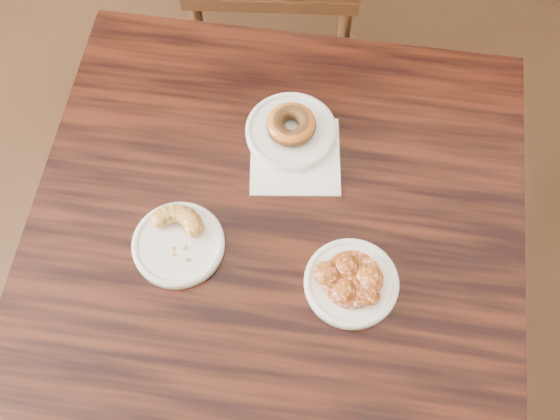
{
  "coord_description": "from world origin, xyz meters",
  "views": [
    {
      "loc": [
        -0.07,
        -0.53,
        1.85
      ],
      "look_at": [
        -0.04,
        -0.01,
        0.8
      ],
      "focal_mm": 45.0,
      "sensor_mm": 36.0,
      "label": 1
    }
  ],
  "objects_px": {
    "glazed_donut": "(291,125)",
    "apple_fritter": "(352,278)",
    "cruller_fragment": "(177,239)",
    "cafe_table": "(276,297)"
  },
  "relations": [
    {
      "from": "glazed_donut",
      "to": "apple_fritter",
      "type": "bearing_deg",
      "value": -74.38
    },
    {
      "from": "cafe_table",
      "to": "cruller_fragment",
      "type": "bearing_deg",
      "value": -158.15
    },
    {
      "from": "cruller_fragment",
      "to": "apple_fritter",
      "type": "bearing_deg",
      "value": -16.21
    },
    {
      "from": "cafe_table",
      "to": "cruller_fragment",
      "type": "xyz_separation_m",
      "value": [
        -0.17,
        -0.03,
        0.4
      ]
    },
    {
      "from": "cafe_table",
      "to": "cruller_fragment",
      "type": "distance_m",
      "value": 0.44
    },
    {
      "from": "cafe_table",
      "to": "glazed_donut",
      "type": "relative_size",
      "value": 9.39
    },
    {
      "from": "cafe_table",
      "to": "apple_fritter",
      "type": "height_order",
      "value": "apple_fritter"
    },
    {
      "from": "apple_fritter",
      "to": "cruller_fragment",
      "type": "relative_size",
      "value": 1.17
    },
    {
      "from": "glazed_donut",
      "to": "apple_fritter",
      "type": "xyz_separation_m",
      "value": [
        0.08,
        -0.3,
        -0.0
      ]
    },
    {
      "from": "apple_fritter",
      "to": "cruller_fragment",
      "type": "xyz_separation_m",
      "value": [
        -0.29,
        0.08,
        -0.0
      ]
    }
  ]
}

